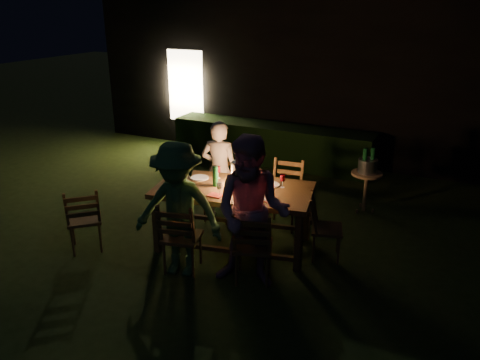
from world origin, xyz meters
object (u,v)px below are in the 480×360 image
at_px(lantern, 238,176).
at_px(chair_spare, 86,230).
at_px(chair_far_right, 284,207).
at_px(bottle_bucket_b, 372,163).
at_px(ice_bucket, 368,166).
at_px(person_house_side, 220,171).
at_px(person_opp_left, 178,210).
at_px(side_table, 367,177).
at_px(chair_near_right, 253,258).
at_px(chair_end, 325,238).
at_px(bottle_table, 215,176).
at_px(dining_table, 234,194).
at_px(bottle_bucket_a, 364,163).
at_px(chair_near_left, 182,249).
at_px(chair_far_left, 219,202).
at_px(person_opp_right, 252,213).

bearing_deg(lantern, chair_spare, -150.12).
height_order(chair_far_right, bottle_bucket_b, chair_far_right).
xyz_separation_m(chair_spare, ice_bucket, (3.10, 2.90, 0.47)).
height_order(person_house_side, lantern, person_house_side).
xyz_separation_m(person_opp_left, side_table, (1.65, 2.83, -0.26)).
relative_size(chair_near_right, chair_end, 1.09).
relative_size(chair_spare, ice_bucket, 3.19).
xyz_separation_m(chair_end, bottle_table, (-1.45, -0.28, 0.72)).
xyz_separation_m(chair_far_right, chair_spare, (-2.13, -1.82, -0.02)).
relative_size(chair_end, ice_bucket, 3.04).
bearing_deg(lantern, bottle_bucket_b, 54.34).
xyz_separation_m(dining_table, bottle_bucket_a, (1.32, 1.90, 0.04)).
bearing_deg(bottle_bucket_b, chair_far_right, -132.45).
bearing_deg(person_opp_left, person_house_side, 90.00).
height_order(chair_near_right, chair_far_right, chair_far_right).
relative_size(chair_near_left, chair_far_left, 1.06).
relative_size(person_opp_left, bottle_bucket_a, 5.25).
height_order(side_table, bottle_bucket_b, bottle_bucket_b).
bearing_deg(bottle_bucket_a, person_opp_right, -105.37).
bearing_deg(ice_bucket, person_opp_right, -106.15).
xyz_separation_m(ice_bucket, bottle_bucket_a, (-0.05, -0.04, 0.05)).
xyz_separation_m(chair_near_left, bottle_table, (0.05, 0.79, 0.70)).
height_order(chair_near_left, lantern, lantern).
height_order(side_table, ice_bucket, ice_bucket).
distance_m(chair_far_left, chair_far_right, 1.00).
height_order(lantern, ice_bucket, lantern).
bearing_deg(chair_end, person_opp_right, -48.91).
bearing_deg(ice_bucket, chair_end, -95.26).
relative_size(chair_spare, lantern, 2.74).
distance_m(lantern, side_table, 2.34).
xyz_separation_m(chair_spare, person_house_side, (1.14, 1.68, 0.48)).
xyz_separation_m(chair_far_left, lantern, (0.63, -0.61, 0.73)).
bearing_deg(chair_far_right, person_house_side, 2.67).
height_order(ice_bucket, bottle_bucket_b, bottle_bucket_b).
relative_size(chair_end, person_opp_right, 0.50).
bearing_deg(person_house_side, side_table, -159.12).
bearing_deg(person_opp_left, chair_near_right, 3.15).
bearing_deg(bottle_bucket_a, side_table, 38.66).
xyz_separation_m(chair_near_left, bottle_bucket_a, (1.61, 2.74, 0.51)).
distance_m(chair_near_right, lantern, 1.16).
bearing_deg(chair_near_right, person_house_side, 111.97).
distance_m(chair_near_left, side_table, 3.25).
distance_m(person_opp_right, side_table, 2.79).
bearing_deg(lantern, side_table, 54.77).
xyz_separation_m(chair_near_right, bottle_bucket_a, (0.73, 2.57, 0.51)).
relative_size(side_table, bottle_bucket_a, 2.04).
xyz_separation_m(chair_spare, bottle_table, (1.49, 0.92, 0.71)).
relative_size(chair_far_left, person_opp_right, 0.52).
bearing_deg(chair_spare, dining_table, -14.45).
distance_m(dining_table, bottle_table, 0.34).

